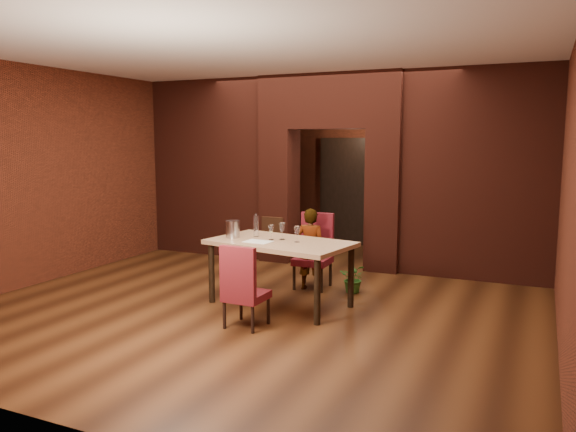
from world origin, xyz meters
name	(u,v)px	position (x,y,z in m)	size (l,w,h in m)	color
floor	(280,293)	(0.00, 0.00, 0.00)	(8.00, 8.00, 0.00)	#4A2712
ceiling	(280,58)	(0.00, 0.00, 3.20)	(7.00, 8.00, 0.04)	silver
wall_back	(365,166)	(0.00, 4.00, 1.60)	(7.00, 0.04, 3.20)	maroon
wall_front	(42,214)	(0.00, -4.00, 1.60)	(7.00, 0.04, 3.20)	maroon
wall_left	(84,172)	(-3.50, 0.00, 1.60)	(0.04, 8.00, 3.20)	maroon
wall_right	(566,188)	(3.50, 0.00, 1.60)	(0.04, 8.00, 3.20)	maroon
pillar_left	(280,195)	(-0.95, 2.00, 1.15)	(0.55, 0.55, 2.30)	maroon
pillar_right	(385,200)	(0.95, 2.00, 1.15)	(0.55, 0.55, 2.30)	maroon
lintel	(331,102)	(0.00, 2.00, 2.75)	(2.45, 0.55, 0.90)	maroon
wing_wall_left	(211,168)	(-2.36, 2.00, 1.60)	(2.27, 0.35, 3.20)	maroon
wing_wall_right	(478,175)	(2.36, 2.00, 1.60)	(2.27, 0.35, 3.20)	maroon
vent_panel	(272,231)	(-0.95, 1.71, 0.55)	(0.40, 0.03, 0.50)	brown
rear_door	(345,193)	(-0.40, 3.94, 1.05)	(0.90, 0.08, 2.10)	black
rear_door_frame	(344,193)	(-0.40, 3.90, 1.05)	(1.02, 0.04, 2.22)	black
dining_table	(280,273)	(0.25, -0.51, 0.42)	(1.79, 1.01, 0.84)	tan
chair_far	(313,251)	(0.31, 0.44, 0.54)	(0.49, 0.49, 1.07)	maroon
chair_near	(246,285)	(0.26, -1.44, 0.48)	(0.44, 0.44, 0.96)	maroon
person_seated	(310,249)	(0.31, 0.35, 0.58)	(0.43, 0.28, 1.17)	beige
wine_glass_a	(271,233)	(0.11, -0.50, 0.94)	(0.08, 0.08, 0.19)	white
wine_glass_b	(282,231)	(0.23, -0.41, 0.95)	(0.09, 0.09, 0.22)	white
wine_glass_c	(297,234)	(0.48, -0.51, 0.94)	(0.08, 0.08, 0.20)	white
tasting_sheet	(258,242)	(0.02, -0.68, 0.84)	(0.34, 0.25, 0.00)	white
wine_bucket	(233,229)	(-0.43, -0.55, 0.95)	(0.19, 0.19, 0.23)	#B0B1B8
water_bottle	(256,225)	(-0.19, -0.34, 0.99)	(0.07, 0.07, 0.30)	white
potted_plant	(354,278)	(0.94, 0.43, 0.21)	(0.38, 0.33, 0.42)	#2A6421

